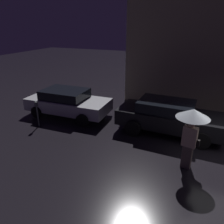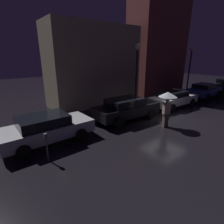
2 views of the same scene
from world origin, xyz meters
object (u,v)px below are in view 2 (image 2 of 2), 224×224
parked_car_white (173,98)px  street_lamp_far (191,60)px  pedestrian_with_umbrella (167,100)px  parked_car_silver (47,128)px  street_lamp_near (137,60)px  parking_meter (46,144)px  parked_car_blue (204,90)px  parked_car_black (126,108)px

parked_car_white → street_lamp_far: size_ratio=0.90×
parked_car_white → pedestrian_with_umbrella: bearing=-149.5°
parked_car_silver → street_lamp_far: (16.06, 1.99, 2.88)m
parked_car_white → pedestrian_with_umbrella: (-4.07, -2.23, 0.94)m
pedestrian_with_umbrella → street_lamp_far: (9.82, 4.39, 1.94)m
street_lamp_near → parking_meter: bearing=-155.5°
parked_car_white → street_lamp_far: 6.79m
parked_car_silver → parked_car_white: 10.30m
parking_meter → street_lamp_far: 17.26m
parked_car_blue → street_lamp_far: 3.54m
parked_car_black → parking_meter: size_ratio=3.73×
parked_car_blue → street_lamp_near: street_lamp_near is taller
parked_car_white → parked_car_blue: bearing=2.4°
parked_car_silver → parked_car_white: (10.30, -0.17, -0.01)m
parked_car_silver → street_lamp_far: 16.43m
parked_car_white → parked_car_blue: parked_car_blue is taller
parking_meter → street_lamp_far: bearing=12.5°
parked_car_blue → street_lamp_far: street_lamp_far is taller
parked_car_silver → parking_meter: (-0.56, -1.71, 0.03)m
parking_meter → street_lamp_near: bearing=24.5°
parked_car_white → parked_car_silver: bearing=-179.2°
parked_car_white → parking_meter: 10.97m
pedestrian_with_umbrella → street_lamp_far: 10.93m
parked_car_black → street_lamp_far: (10.83, 2.02, 2.82)m
street_lamp_near → parked_car_white: bearing=-54.7°
parked_car_black → pedestrian_with_umbrella: size_ratio=2.14×
parked_car_white → parking_meter: (-10.86, -1.54, 0.03)m
parked_car_blue → pedestrian_with_umbrella: bearing=-167.9°
parked_car_black → parking_meter: parked_car_black is taller
parked_car_white → street_lamp_far: bearing=22.3°
parked_car_white → parking_meter: size_ratio=3.66×
parked_car_silver → parked_car_white: bearing=-1.9°
pedestrian_with_umbrella → parking_meter: 6.89m
parked_car_silver → parking_meter: size_ratio=3.56×
parked_car_blue → street_lamp_far: bearing=78.4°
street_lamp_far → parked_car_blue: bearing=-100.0°
parked_car_silver → parked_car_black: (5.22, -0.03, 0.05)m
parked_car_white → street_lamp_far: (5.76, 2.16, 2.88)m
street_lamp_far → parked_car_silver: bearing=-173.0°
parked_car_white → street_lamp_near: street_lamp_near is taller
parked_car_white → parked_car_black: bearing=-179.8°
parked_car_black → street_lamp_far: 11.37m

